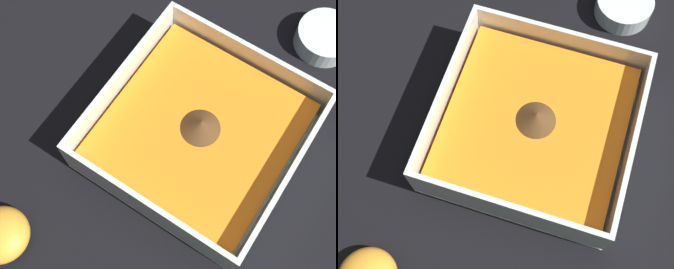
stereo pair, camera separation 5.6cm
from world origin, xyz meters
TOP-DOWN VIEW (x-y plane):
  - ground_plane at (0.00, 0.00)m, footprint 4.00×4.00m
  - square_dish at (0.01, 0.01)m, footprint 0.23×0.23m
  - spice_bowl at (0.23, -0.06)m, footprint 0.08×0.08m
  - lemon_half at (-0.22, 0.13)m, footprint 0.07×0.07m

SIDE VIEW (x-z plane):
  - ground_plane at x=0.00m, z-range 0.00..0.00m
  - spice_bowl at x=0.23m, z-range 0.00..0.03m
  - lemon_half at x=-0.22m, z-range 0.00..0.04m
  - square_dish at x=0.01m, z-range -0.01..0.06m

